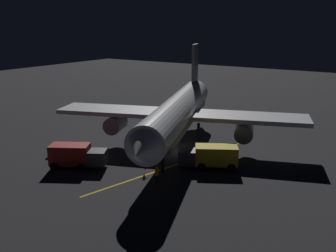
{
  "coord_description": "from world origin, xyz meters",
  "views": [
    {
      "loc": [
        -22.86,
        37.56,
        14.8
      ],
      "look_at": [
        0.0,
        2.0,
        3.5
      ],
      "focal_mm": 41.19,
      "sensor_mm": 36.0,
      "label": 1
    }
  ],
  "objects_px": {
    "baggage_truck": "(76,156)",
    "traffic_cone_near_right": "(145,165)",
    "airliner": "(178,112)",
    "traffic_cone_under_wing": "(144,176)",
    "traffic_cone_near_left": "(57,166)",
    "catering_truck": "(210,157)",
    "ground_crew_worker": "(157,175)"
  },
  "relations": [
    {
      "from": "catering_truck",
      "to": "traffic_cone_near_left",
      "type": "height_order",
      "value": "catering_truck"
    },
    {
      "from": "baggage_truck",
      "to": "ground_crew_worker",
      "type": "bearing_deg",
      "value": -172.91
    },
    {
      "from": "baggage_truck",
      "to": "catering_truck",
      "type": "bearing_deg",
      "value": -147.68
    },
    {
      "from": "traffic_cone_under_wing",
      "to": "airliner",
      "type": "bearing_deg",
      "value": -78.51
    },
    {
      "from": "traffic_cone_under_wing",
      "to": "traffic_cone_near_left",
      "type": "bearing_deg",
      "value": 15.9
    },
    {
      "from": "traffic_cone_near_left",
      "to": "traffic_cone_under_wing",
      "type": "xyz_separation_m",
      "value": [
        -9.47,
        -2.7,
        0.0
      ]
    },
    {
      "from": "catering_truck",
      "to": "ground_crew_worker",
      "type": "bearing_deg",
      "value": 69.05
    },
    {
      "from": "ground_crew_worker",
      "to": "traffic_cone_near_right",
      "type": "bearing_deg",
      "value": -39.45
    },
    {
      "from": "traffic_cone_near_left",
      "to": "traffic_cone_near_right",
      "type": "distance_m",
      "value": 9.38
    },
    {
      "from": "ground_crew_worker",
      "to": "traffic_cone_near_left",
      "type": "xyz_separation_m",
      "value": [
        11.2,
        2.39,
        -0.64
      ]
    },
    {
      "from": "airliner",
      "to": "traffic_cone_near_left",
      "type": "bearing_deg",
      "value": 58.71
    },
    {
      "from": "catering_truck",
      "to": "traffic_cone_near_right",
      "type": "xyz_separation_m",
      "value": [
        5.81,
        3.62,
        -1.01
      ]
    },
    {
      "from": "airliner",
      "to": "traffic_cone_near_left",
      "type": "height_order",
      "value": "airliner"
    },
    {
      "from": "airliner",
      "to": "ground_crew_worker",
      "type": "relative_size",
      "value": 18.71
    },
    {
      "from": "baggage_truck",
      "to": "traffic_cone_near_right",
      "type": "relative_size",
      "value": 11.09
    },
    {
      "from": "airliner",
      "to": "ground_crew_worker",
      "type": "distance_m",
      "value": 11.25
    },
    {
      "from": "baggage_truck",
      "to": "traffic_cone_under_wing",
      "type": "height_order",
      "value": "baggage_truck"
    },
    {
      "from": "airliner",
      "to": "catering_truck",
      "type": "bearing_deg",
      "value": 149.85
    },
    {
      "from": "airliner",
      "to": "traffic_cone_under_wing",
      "type": "xyz_separation_m",
      "value": [
        -1.96,
        9.65,
        -4.32
      ]
    },
    {
      "from": "traffic_cone_near_right",
      "to": "traffic_cone_under_wing",
      "type": "bearing_deg",
      "value": 123.53
    },
    {
      "from": "baggage_truck",
      "to": "catering_truck",
      "type": "relative_size",
      "value": 0.95
    },
    {
      "from": "ground_crew_worker",
      "to": "traffic_cone_under_wing",
      "type": "bearing_deg",
      "value": -10.13
    },
    {
      "from": "airliner",
      "to": "traffic_cone_under_wing",
      "type": "relative_size",
      "value": 59.19
    },
    {
      "from": "airliner",
      "to": "traffic_cone_near_left",
      "type": "relative_size",
      "value": 59.19
    },
    {
      "from": "airliner",
      "to": "traffic_cone_under_wing",
      "type": "bearing_deg",
      "value": 101.49
    },
    {
      "from": "baggage_truck",
      "to": "traffic_cone_near_right",
      "type": "distance_m",
      "value": 7.4
    },
    {
      "from": "traffic_cone_near_left",
      "to": "traffic_cone_under_wing",
      "type": "relative_size",
      "value": 1.0
    },
    {
      "from": "catering_truck",
      "to": "traffic_cone_near_left",
      "type": "bearing_deg",
      "value": 32.75
    },
    {
      "from": "traffic_cone_under_wing",
      "to": "traffic_cone_near_right",
      "type": "bearing_deg",
      "value": -56.47
    },
    {
      "from": "ground_crew_worker",
      "to": "baggage_truck",
      "type": "bearing_deg",
      "value": 7.09
    },
    {
      "from": "catering_truck",
      "to": "traffic_cone_near_left",
      "type": "xyz_separation_m",
      "value": [
        13.65,
        8.78,
        -1.01
      ]
    },
    {
      "from": "airliner",
      "to": "ground_crew_worker",
      "type": "bearing_deg",
      "value": 110.36
    }
  ]
}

